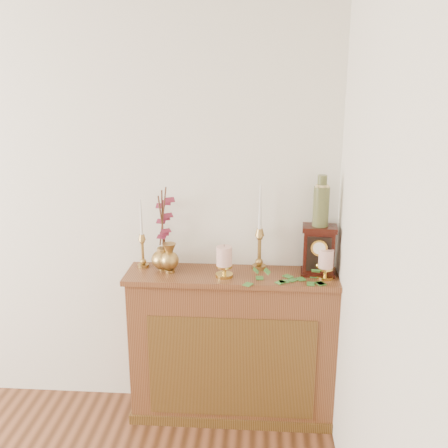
# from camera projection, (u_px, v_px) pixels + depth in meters

# --- Properties ---
(console_shelf) EXTENTS (1.24, 0.34, 0.93)m
(console_shelf) POSITION_uv_depth(u_px,v_px,m) (233.00, 350.00, 3.15)
(console_shelf) COLOR brown
(console_shelf) RESTS_ON ground
(candlestick_left) EXTENTS (0.07, 0.07, 0.41)m
(candlestick_left) POSITION_uv_depth(u_px,v_px,m) (142.00, 245.00, 3.08)
(candlestick_left) COLOR #9E743F
(candlestick_left) RESTS_ON console_shelf
(candlestick_center) EXTENTS (0.08, 0.08, 0.50)m
(candlestick_center) POSITION_uv_depth(u_px,v_px,m) (260.00, 242.00, 3.05)
(candlestick_center) COLOR #9E743F
(candlestick_center) RESTS_ON console_shelf
(bud_vase) EXTENTS (0.11, 0.11, 0.18)m
(bud_vase) POSITION_uv_depth(u_px,v_px,m) (169.00, 258.00, 3.01)
(bud_vase) COLOR #9E743F
(bud_vase) RESTS_ON console_shelf
(ginger_jar) EXTENTS (0.20, 0.22, 0.51)m
(ginger_jar) POSITION_uv_depth(u_px,v_px,m) (165.00, 231.00, 3.05)
(ginger_jar) COLOR #9E743F
(ginger_jar) RESTS_ON console_shelf
(pillar_candle_left) EXTENTS (0.10, 0.10, 0.19)m
(pillar_candle_left) POSITION_uv_depth(u_px,v_px,m) (224.00, 260.00, 2.94)
(pillar_candle_left) COLOR gold
(pillar_candle_left) RESTS_ON console_shelf
(pillar_candle_right) EXTENTS (0.09, 0.09, 0.18)m
(pillar_candle_right) POSITION_uv_depth(u_px,v_px,m) (326.00, 262.00, 2.92)
(pillar_candle_right) COLOR gold
(pillar_candle_right) RESTS_ON console_shelf
(ivy_garland) EXTENTS (0.49, 0.21, 0.08)m
(ivy_garland) POSITION_uv_depth(u_px,v_px,m) (289.00, 278.00, 2.90)
(ivy_garland) COLOR #35702A
(ivy_garland) RESTS_ON console_shelf
(mantel_clock) EXTENTS (0.20, 0.15, 0.29)m
(mantel_clock) POSITION_uv_depth(u_px,v_px,m) (319.00, 251.00, 2.97)
(mantel_clock) COLOR black
(mantel_clock) RESTS_ON console_shelf
(ceramic_vase) EXTENTS (0.09, 0.09, 0.29)m
(ceramic_vase) POSITION_uv_depth(u_px,v_px,m) (321.00, 203.00, 2.89)
(ceramic_vase) COLOR #1A3425
(ceramic_vase) RESTS_ON mantel_clock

